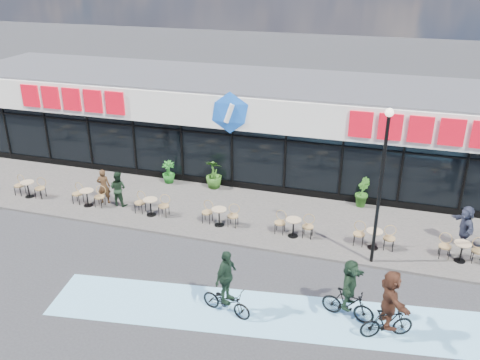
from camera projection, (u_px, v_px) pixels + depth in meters
The scene contains 21 objects.
ground at pixel (173, 267), 18.01m from camera, with size 120.00×120.00×0.00m, color #28282B.
sidewalk at pixel (215, 210), 21.93m from camera, with size 44.00×5.00×0.10m, color #57524D.
bike_lane at pixel (272, 315), 15.64m from camera, with size 14.00×2.20×0.01m, color #7DC4EC.
building at pixel (250, 123), 25.75m from camera, with size 30.60×6.57×4.75m.
lamp_post at pixel (382, 176), 16.86m from camera, with size 0.28×0.28×5.65m.
bistro_set_1 at pixel (29, 187), 22.95m from camera, with size 1.54×0.62×0.90m.
bistro_set_2 at pixel (88, 195), 22.14m from camera, with size 1.54×0.62×0.90m.
bistro_set_3 at pixel (152, 204), 21.34m from camera, with size 1.54×0.62×0.90m.
bistro_set_4 at pixel (220, 214), 20.53m from camera, with size 1.54×0.62×0.90m.
bistro_set_5 at pixel (294, 225), 19.72m from camera, with size 1.54×0.62×0.90m.
bistro_set_6 at pixel (374, 236), 18.91m from camera, with size 1.54×0.62×0.90m.
bistro_set_7 at pixel (461, 249), 18.11m from camera, with size 1.54×0.62×0.90m.
potted_plant_left at pixel (168, 172), 24.31m from camera, with size 0.61×0.61×1.08m, color #195719.
potted_plant_mid at pixel (214, 174), 23.72m from camera, with size 0.77×0.77×1.38m, color #264F16.
potted_plant_right at pixel (362, 192), 22.01m from camera, with size 0.70×0.57×1.28m, color #295E1A.
patron_left at pixel (104, 186), 22.21m from camera, with size 0.58×0.38×1.58m, color #3D2716.
patron_right at pixel (118, 189), 22.01m from camera, with size 0.76×0.59×1.57m, color black.
pedestrian_a at pixel (465, 226), 18.87m from camera, with size 1.51×0.48×1.63m, color #2B3043.
cyclist_a at pixel (349, 292), 15.14m from camera, with size 1.70×1.54×2.04m.
cyclist_b at pixel (389, 306), 14.32m from camera, with size 1.63×1.71×2.22m.
cyclist_c at pixel (226, 290), 15.36m from camera, with size 1.78×1.11×2.21m.
Camera 1 is at (6.71, -13.86, 10.13)m, focal length 38.00 mm.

